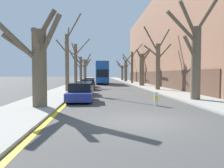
{
  "coord_description": "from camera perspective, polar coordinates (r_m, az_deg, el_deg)",
  "views": [
    {
      "loc": [
        -1.94,
        -9.44,
        2.09
      ],
      "look_at": [
        0.67,
        30.78,
        0.2
      ],
      "focal_mm": 35.0,
      "sensor_mm": 36.0,
      "label": 1
    }
  ],
  "objects": [
    {
      "name": "traffic_bollard",
      "position": [
        14.66,
        11.42,
        -3.79
      ],
      "size": [
        0.28,
        0.29,
        0.9
      ],
      "color": "white",
      "rests_on": "ground"
    },
    {
      "name": "street_tree_left_3",
      "position": [
        48.43,
        -8.34,
        4.2
      ],
      "size": [
        2.95,
        4.55,
        6.85
      ],
      "color": "brown",
      "rests_on": "ground"
    },
    {
      "name": "street_tree_right_5",
      "position": [
        67.04,
        2.58,
        3.39
      ],
      "size": [
        2.92,
        3.05,
        6.24
      ],
      "color": "brown",
      "rests_on": "ground"
    },
    {
      "name": "street_tree_left_0",
      "position": [
        13.72,
        -18.81,
        5.44
      ],
      "size": [
        3.88,
        2.11,
        5.89
      ],
      "color": "brown",
      "rests_on": "ground"
    },
    {
      "name": "ground_plane",
      "position": [
        9.86,
        7.84,
        -9.58
      ],
      "size": [
        300.0,
        300.0,
        0.0
      ],
      "primitive_type": "plane",
      "color": "#4C4947"
    },
    {
      "name": "building_facade_right",
      "position": [
        43.8,
        16.19,
        9.82
      ],
      "size": [
        10.08,
        49.37,
        15.25
      ],
      "color": "#93664C",
      "rests_on": "ground"
    },
    {
      "name": "street_tree_right_0",
      "position": [
        17.85,
        20.9,
        6.83
      ],
      "size": [
        3.43,
        3.15,
        7.63
      ],
      "color": "brown",
      "rests_on": "ground"
    },
    {
      "name": "street_tree_right_1",
      "position": [
        28.23,
        11.84,
        5.46
      ],
      "size": [
        3.41,
        1.72,
        8.14
      ],
      "color": "brown",
      "rests_on": "ground"
    },
    {
      "name": "kerb_line_stripe",
      "position": [
        59.52,
        -5.85,
        0.66
      ],
      "size": [
        0.24,
        120.0,
        0.01
      ],
      "primitive_type": "cube",
      "color": "yellow",
      "rests_on": "ground"
    },
    {
      "name": "street_tree_left_4",
      "position": [
        60.16,
        -7.02,
        4.02
      ],
      "size": [
        4.03,
        1.97,
        7.7
      ],
      "color": "brown",
      "rests_on": "ground"
    },
    {
      "name": "street_tree_left_1",
      "position": [
        25.48,
        -11.6,
        6.31
      ],
      "size": [
        3.29,
        3.85,
        8.33
      ],
      "color": "brown",
      "rests_on": "ground"
    },
    {
      "name": "street_tree_right_2",
      "position": [
        37.34,
        7.83,
        4.37
      ],
      "size": [
        2.91,
        4.11,
        6.48
      ],
      "color": "brown",
      "rests_on": "ground"
    },
    {
      "name": "parked_car_1",
      "position": [
        22.06,
        -7.16,
        -1.12
      ],
      "size": [
        1.71,
        4.35,
        1.33
      ],
      "color": "olive",
      "rests_on": "ground"
    },
    {
      "name": "street_tree_right_3",
      "position": [
        47.83,
        5.31,
        4.8
      ],
      "size": [
        4.64,
        1.47,
        8.82
      ],
      "color": "brown",
      "rests_on": "ground"
    },
    {
      "name": "street_tree_right_4",
      "position": [
        57.96,
        3.64,
        3.74
      ],
      "size": [
        2.53,
        3.21,
        7.15
      ],
      "color": "brown",
      "rests_on": "ground"
    },
    {
      "name": "street_tree_left_2",
      "position": [
        37.21,
        -9.46,
        5.45
      ],
      "size": [
        4.28,
        2.08,
        8.04
      ],
      "color": "brown",
      "rests_on": "ground"
    },
    {
      "name": "double_decker_bus",
      "position": [
        45.42,
        -2.65,
        3.26
      ],
      "size": [
        2.5,
        10.41,
        4.5
      ],
      "color": "#19519E",
      "rests_on": "ground"
    },
    {
      "name": "sidewalk_right",
      "position": [
        60.01,
        3.95,
        0.74
      ],
      "size": [
        3.44,
        120.0,
        0.12
      ],
      "primitive_type": "cube",
      "color": "#A39E93",
      "rests_on": "ground"
    },
    {
      "name": "parked_car_3",
      "position": [
        35.11,
        -5.88,
        0.34
      ],
      "size": [
        1.74,
        4.09,
        1.41
      ],
      "color": "navy",
      "rests_on": "ground"
    },
    {
      "name": "parked_car_0",
      "position": [
        16.76,
        -8.26,
        -2.25
      ],
      "size": [
        1.84,
        4.19,
        1.4
      ],
      "color": "navy",
      "rests_on": "ground"
    },
    {
      "name": "parked_car_2",
      "position": [
        28.71,
        -6.37,
        -0.21
      ],
      "size": [
        1.84,
        4.06,
        1.37
      ],
      "color": "black",
      "rests_on": "ground"
    },
    {
      "name": "sidewalk_left",
      "position": [
        59.62,
        -7.68,
        0.71
      ],
      "size": [
        3.44,
        120.0,
        0.12
      ],
      "primitive_type": "cube",
      "color": "#A39E93",
      "rests_on": "ground"
    }
  ]
}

